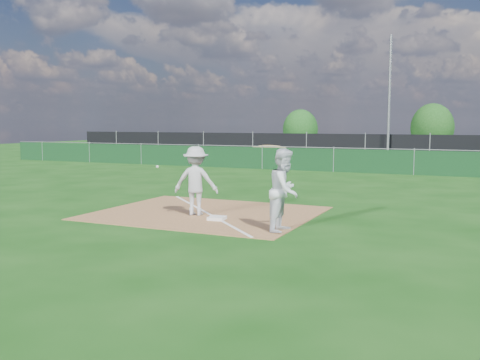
{
  "coord_description": "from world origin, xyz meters",
  "views": [
    {
      "loc": [
        7.08,
        -12.19,
        2.57
      ],
      "look_at": [
        1.05,
        1.0,
        1.0
      ],
      "focal_mm": 40.0,
      "sensor_mm": 36.0,
      "label": 1
    }
  ],
  "objects_px": {
    "play_at_first": "(196,181)",
    "car_left": "(306,145)",
    "car_right": "(465,149)",
    "runner": "(285,190)",
    "tree_mid": "(432,128)",
    "car_mid": "(358,146)",
    "first_base": "(217,218)",
    "tree_left": "(300,129)",
    "light_pole": "(389,99)"
  },
  "relations": [
    {
      "from": "light_pole",
      "to": "play_at_first",
      "type": "height_order",
      "value": "light_pole"
    },
    {
      "from": "light_pole",
      "to": "tree_mid",
      "type": "distance_m",
      "value": 12.35
    },
    {
      "from": "car_mid",
      "to": "tree_left",
      "type": "relative_size",
      "value": 1.24
    },
    {
      "from": "play_at_first",
      "to": "runner",
      "type": "bearing_deg",
      "value": -18.75
    },
    {
      "from": "first_base",
      "to": "tree_left",
      "type": "height_order",
      "value": "tree_left"
    },
    {
      "from": "light_pole",
      "to": "tree_left",
      "type": "bearing_deg",
      "value": 130.3
    },
    {
      "from": "light_pole",
      "to": "first_base",
      "type": "height_order",
      "value": "light_pole"
    },
    {
      "from": "tree_mid",
      "to": "car_right",
      "type": "bearing_deg",
      "value": -70.4
    },
    {
      "from": "light_pole",
      "to": "tree_left",
      "type": "distance_m",
      "value": 14.9
    },
    {
      "from": "play_at_first",
      "to": "car_right",
      "type": "xyz_separation_m",
      "value": [
        5.99,
        26.37,
        -0.23
      ]
    },
    {
      "from": "car_left",
      "to": "car_right",
      "type": "bearing_deg",
      "value": -72.98
    },
    {
      "from": "tree_mid",
      "to": "first_base",
      "type": "bearing_deg",
      "value": -93.84
    },
    {
      "from": "runner",
      "to": "tree_mid",
      "type": "relative_size",
      "value": 0.48
    },
    {
      "from": "play_at_first",
      "to": "first_base",
      "type": "bearing_deg",
      "value": -26.23
    },
    {
      "from": "runner",
      "to": "tree_mid",
      "type": "distance_m",
      "value": 35.25
    },
    {
      "from": "car_left",
      "to": "tree_left",
      "type": "bearing_deg",
      "value": 44.55
    },
    {
      "from": "first_base",
      "to": "car_mid",
      "type": "height_order",
      "value": "car_mid"
    },
    {
      "from": "runner",
      "to": "tree_left",
      "type": "relative_size",
      "value": 0.53
    },
    {
      "from": "car_right",
      "to": "play_at_first",
      "type": "bearing_deg",
      "value": -170.56
    },
    {
      "from": "light_pole",
      "to": "tree_mid",
      "type": "bearing_deg",
      "value": 82.47
    },
    {
      "from": "play_at_first",
      "to": "car_mid",
      "type": "distance_m",
      "value": 27.53
    },
    {
      "from": "car_right",
      "to": "car_left",
      "type": "bearing_deg",
      "value": 107.09
    },
    {
      "from": "play_at_first",
      "to": "car_left",
      "type": "bearing_deg",
      "value": 101.33
    },
    {
      "from": "runner",
      "to": "car_mid",
      "type": "distance_m",
      "value": 28.83
    },
    {
      "from": "runner",
      "to": "tree_mid",
      "type": "xyz_separation_m",
      "value": [
        0.24,
        35.23,
        1.14
      ]
    },
    {
      "from": "car_mid",
      "to": "tree_mid",
      "type": "height_order",
      "value": "tree_mid"
    },
    {
      "from": "light_pole",
      "to": "tree_mid",
      "type": "height_order",
      "value": "light_pole"
    },
    {
      "from": "runner",
      "to": "car_left",
      "type": "height_order",
      "value": "runner"
    },
    {
      "from": "car_left",
      "to": "car_mid",
      "type": "relative_size",
      "value": 1.03
    },
    {
      "from": "light_pole",
      "to": "first_base",
      "type": "xyz_separation_m",
      "value": [
        -0.73,
        -22.55,
        -3.94
      ]
    },
    {
      "from": "runner",
      "to": "play_at_first",
      "type": "bearing_deg",
      "value": 71.82
    },
    {
      "from": "tree_left",
      "to": "first_base",
      "type": "bearing_deg",
      "value": -75.39
    },
    {
      "from": "light_pole",
      "to": "play_at_first",
      "type": "bearing_deg",
      "value": -94.11
    },
    {
      "from": "first_base",
      "to": "car_left",
      "type": "xyz_separation_m",
      "value": [
        -6.35,
        27.83,
        0.76
      ]
    },
    {
      "from": "play_at_first",
      "to": "car_right",
      "type": "distance_m",
      "value": 27.04
    },
    {
      "from": "car_mid",
      "to": "light_pole",
      "type": "bearing_deg",
      "value": -128.44
    },
    {
      "from": "first_base",
      "to": "runner",
      "type": "xyz_separation_m",
      "value": [
        2.08,
        -0.57,
        0.92
      ]
    },
    {
      "from": "play_at_first",
      "to": "tree_mid",
      "type": "height_order",
      "value": "tree_mid"
    },
    {
      "from": "play_at_first",
      "to": "car_left",
      "type": "height_order",
      "value": "play_at_first"
    },
    {
      "from": "tree_left",
      "to": "tree_mid",
      "type": "height_order",
      "value": "tree_mid"
    },
    {
      "from": "car_right",
      "to": "runner",
      "type": "bearing_deg",
      "value": -164.11
    },
    {
      "from": "tree_mid",
      "to": "car_left",
      "type": "bearing_deg",
      "value": -141.79
    },
    {
      "from": "light_pole",
      "to": "car_left",
      "type": "bearing_deg",
      "value": 143.32
    },
    {
      "from": "car_mid",
      "to": "tree_mid",
      "type": "bearing_deg",
      "value": -13.18
    },
    {
      "from": "light_pole",
      "to": "car_mid",
      "type": "xyz_separation_m",
      "value": [
        -3.09,
        5.36,
        -3.23
      ]
    },
    {
      "from": "car_left",
      "to": "car_mid",
      "type": "xyz_separation_m",
      "value": [
        3.99,
        0.09,
        -0.05
      ]
    },
    {
      "from": "light_pole",
      "to": "car_mid",
      "type": "bearing_deg",
      "value": 119.94
    },
    {
      "from": "play_at_first",
      "to": "car_left",
      "type": "xyz_separation_m",
      "value": [
        -5.49,
        27.4,
        -0.15
      ]
    },
    {
      "from": "car_left",
      "to": "car_right",
      "type": "relative_size",
      "value": 0.94
    },
    {
      "from": "light_pole",
      "to": "car_right",
      "type": "xyz_separation_m",
      "value": [
        4.4,
        4.24,
        -3.26
      ]
    }
  ]
}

